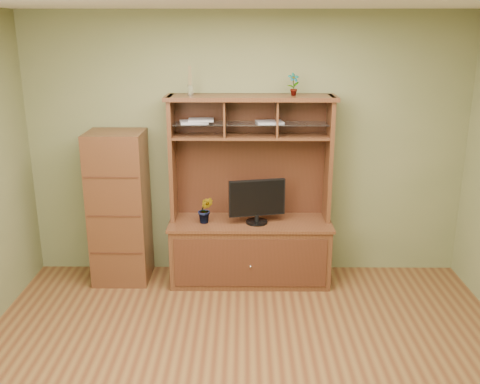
{
  "coord_description": "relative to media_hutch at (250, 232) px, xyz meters",
  "views": [
    {
      "loc": [
        -0.03,
        -3.39,
        2.52
      ],
      "look_at": [
        -0.07,
        1.2,
        1.11
      ],
      "focal_mm": 40.0,
      "sensor_mm": 36.0,
      "label": 1
    }
  ],
  "objects": [
    {
      "name": "room",
      "position": [
        -0.03,
        -1.73,
        0.83
      ],
      "size": [
        4.54,
        4.04,
        2.74
      ],
      "color": "#532D17",
      "rests_on": "ground"
    },
    {
      "name": "media_hutch",
      "position": [
        0.0,
        0.0,
        0.0
      ],
      "size": [
        1.66,
        0.61,
        1.9
      ],
      "color": "#442313",
      "rests_on": "room"
    },
    {
      "name": "monitor",
      "position": [
        0.06,
        -0.08,
        0.36
      ],
      "size": [
        0.56,
        0.22,
        0.45
      ],
      "rotation": [
        0.0,
        0.0,
        0.21
      ],
      "color": "black",
      "rests_on": "media_hutch"
    },
    {
      "name": "orchid_plant",
      "position": [
        -0.45,
        -0.08,
        0.27
      ],
      "size": [
        0.16,
        0.13,
        0.28
      ],
      "primitive_type": "imported",
      "rotation": [
        0.0,
        0.0,
        -0.06
      ],
      "color": "#22531C",
      "rests_on": "media_hutch"
    },
    {
      "name": "top_plant",
      "position": [
        0.41,
        0.08,
        1.49
      ],
      "size": [
        0.13,
        0.1,
        0.22
      ],
      "primitive_type": "imported",
      "rotation": [
        0.0,
        0.0,
        0.26
      ],
      "color": "#356C25",
      "rests_on": "media_hutch"
    },
    {
      "name": "reed_diffuser",
      "position": [
        -0.58,
        0.08,
        1.49
      ],
      "size": [
        0.06,
        0.06,
        0.28
      ],
      "color": "silver",
      "rests_on": "media_hutch"
    },
    {
      "name": "magazines",
      "position": [
        -0.29,
        0.08,
        1.13
      ],
      "size": [
        1.03,
        0.25,
        0.04
      ],
      "color": "#BCBBC1",
      "rests_on": "media_hutch"
    },
    {
      "name": "side_cabinet",
      "position": [
        -1.33,
        0.0,
        0.26
      ],
      "size": [
        0.56,
        0.51,
        1.56
      ],
      "color": "#442313",
      "rests_on": "room"
    }
  ]
}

